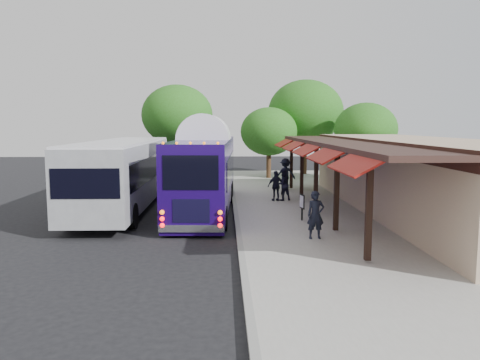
% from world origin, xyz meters
% --- Properties ---
extents(ground, '(90.00, 90.00, 0.00)m').
position_xyz_m(ground, '(0.00, 0.00, 0.00)').
color(ground, black).
rests_on(ground, ground).
extents(sidewalk, '(10.00, 40.00, 0.15)m').
position_xyz_m(sidewalk, '(5.00, 4.00, 0.07)').
color(sidewalk, '#9E9B93').
rests_on(sidewalk, ground).
extents(curb, '(0.20, 40.00, 0.16)m').
position_xyz_m(curb, '(0.05, 4.00, 0.07)').
color(curb, gray).
rests_on(curb, ground).
extents(station_shelter, '(8.15, 20.00, 3.60)m').
position_xyz_m(station_shelter, '(8.38, 4.00, 1.85)').
color(station_shelter, tan).
rests_on(station_shelter, ground).
extents(coach_bus, '(3.06, 11.96, 3.79)m').
position_xyz_m(coach_bus, '(-1.45, 5.48, 2.04)').
color(coach_bus, '#1D0754').
rests_on(coach_bus, ground).
extents(city_bus, '(2.89, 12.87, 3.46)m').
position_xyz_m(city_bus, '(-5.53, 5.95, 1.91)').
color(city_bus, gray).
rests_on(city_bus, ground).
extents(ped_a, '(0.67, 0.48, 1.74)m').
position_xyz_m(ped_a, '(2.80, -1.00, 1.02)').
color(ped_a, black).
rests_on(ped_a, sidewalk).
extents(ped_b, '(1.03, 0.92, 1.75)m').
position_xyz_m(ped_b, '(2.70, 7.58, 1.03)').
color(ped_b, black).
rests_on(ped_b, sidewalk).
extents(ped_c, '(1.03, 0.63, 1.64)m').
position_xyz_m(ped_c, '(2.31, 7.43, 0.97)').
color(ped_c, black).
rests_on(ped_c, sidewalk).
extents(ped_d, '(1.28, 0.74, 1.97)m').
position_xyz_m(ped_d, '(3.40, 11.94, 1.13)').
color(ped_d, black).
rests_on(ped_d, sidewalk).
extents(sign_board, '(0.14, 0.52, 1.13)m').
position_xyz_m(sign_board, '(2.85, 2.23, 0.92)').
color(sign_board, black).
rests_on(sign_board, sidewalk).
extents(tree_left, '(4.35, 4.35, 5.57)m').
position_xyz_m(tree_left, '(2.95, 18.40, 3.71)').
color(tree_left, '#382314').
rests_on(tree_left, ground).
extents(tree_mid, '(6.18, 6.18, 7.91)m').
position_xyz_m(tree_mid, '(6.23, 21.19, 5.28)').
color(tree_mid, '#382314').
rests_on(tree_mid, ground).
extents(tree_right, '(4.57, 4.57, 5.85)m').
position_xyz_m(tree_right, '(9.85, 16.49, 3.89)').
color(tree_right, '#382314').
rests_on(tree_right, ground).
extents(tree_far, '(5.88, 5.88, 7.53)m').
position_xyz_m(tree_far, '(-4.37, 21.80, 5.02)').
color(tree_far, '#382314').
rests_on(tree_far, ground).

